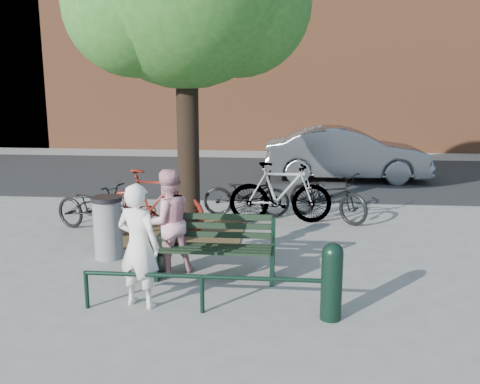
# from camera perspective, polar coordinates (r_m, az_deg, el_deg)

# --- Properties ---
(ground) EXTENTS (90.00, 90.00, 0.00)m
(ground) POSITION_cam_1_polar(r_m,az_deg,el_deg) (8.04, -2.62, -9.13)
(ground) COLOR gray
(ground) RESTS_ON ground
(dirt_pit) EXTENTS (2.40, 2.00, 0.02)m
(dirt_pit) POSITION_cam_1_polar(r_m,az_deg,el_deg) (10.25, -6.46, -4.39)
(dirt_pit) COLOR brown
(dirt_pit) RESTS_ON ground
(road) EXTENTS (40.00, 7.00, 0.01)m
(road) POSITION_cam_1_polar(r_m,az_deg,el_deg) (16.21, 1.56, 1.81)
(road) COLOR black
(road) RESTS_ON ground
(park_bench) EXTENTS (1.74, 0.54, 0.97)m
(park_bench) POSITION_cam_1_polar(r_m,az_deg,el_deg) (7.95, -2.57, -5.71)
(park_bench) COLOR black
(park_bench) RESTS_ON ground
(guard_railing) EXTENTS (3.06, 0.06, 0.51)m
(guard_railing) POSITION_cam_1_polar(r_m,az_deg,el_deg) (6.79, -4.08, -9.61)
(guard_railing) COLOR black
(guard_railing) RESTS_ON ground
(person_left) EXTENTS (0.68, 0.55, 1.62)m
(person_left) POSITION_cam_1_polar(r_m,az_deg,el_deg) (6.97, -10.78, -5.64)
(person_left) COLOR silver
(person_left) RESTS_ON ground
(person_right) EXTENTS (0.98, 0.94, 1.60)m
(person_right) POSITION_cam_1_polar(r_m,az_deg,el_deg) (8.06, -7.77, -3.18)
(person_right) COLOR pink
(person_right) RESTS_ON ground
(bollard) EXTENTS (0.26, 0.26, 0.98)m
(bollard) POSITION_cam_1_polar(r_m,az_deg,el_deg) (6.66, 9.76, -9.10)
(bollard) COLOR black
(bollard) RESTS_ON ground
(litter_bin) EXTENTS (0.50, 0.50, 1.03)m
(litter_bin) POSITION_cam_1_polar(r_m,az_deg,el_deg) (8.99, -13.92, -3.66)
(litter_bin) COLOR gray
(litter_bin) RESTS_ON ground
(bicycle_a) EXTENTS (1.93, 1.26, 0.96)m
(bicycle_a) POSITION_cam_1_polar(r_m,az_deg,el_deg) (10.59, -15.32, -1.59)
(bicycle_a) COLOR black
(bicycle_a) RESTS_ON ground
(bicycle_b) EXTENTS (2.11, 0.94, 1.22)m
(bicycle_b) POSITION_cam_1_polar(r_m,az_deg,el_deg) (10.21, -9.21, -1.05)
(bicycle_b) COLOR #55130C
(bicycle_b) RESTS_ON ground
(bicycle_c) EXTENTS (1.84, 0.66, 0.97)m
(bicycle_c) POSITION_cam_1_polar(r_m,az_deg,el_deg) (11.36, 0.68, -0.22)
(bicycle_c) COLOR black
(bicycle_c) RESTS_ON ground
(bicycle_d) EXTENTS (2.09, 0.66, 1.25)m
(bicycle_d) POSITION_cam_1_polar(r_m,az_deg,el_deg) (10.87, 4.34, -0.06)
(bicycle_d) COLOR gray
(bicycle_d) RESTS_ON ground
(bicycle_e) EXTENTS (1.94, 1.75, 1.02)m
(bicycle_e) POSITION_cam_1_polar(r_m,az_deg,el_deg) (11.23, 9.32, -0.38)
(bicycle_e) COLOR black
(bicycle_e) RESTS_ON ground
(parked_car) EXTENTS (4.65, 1.69, 1.52)m
(parked_car) POSITION_cam_1_polar(r_m,az_deg,el_deg) (15.64, 11.27, 4.00)
(parked_car) COLOR slate
(parked_car) RESTS_ON ground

